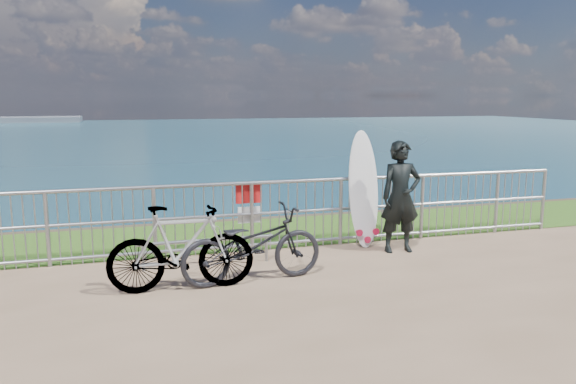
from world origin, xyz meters
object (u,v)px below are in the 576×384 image
object	(u,v)px
bicycle_near	(252,245)
surfer	(401,197)
surfboard	(364,193)
bicycle_far	(181,248)

from	to	relation	value
bicycle_near	surfer	bearing A→B (deg)	-78.77
surfer	bicycle_near	bearing A→B (deg)	-157.51
surfboard	bicycle_far	xyz separation A→B (m)	(-3.08, -1.38, -0.32)
surfboard	bicycle_far	world-z (taller)	surfboard
surfer	bicycle_near	distance (m)	2.72
bicycle_far	bicycle_near	bearing A→B (deg)	-83.89
surfer	bicycle_far	distance (m)	3.62
surfboard	bicycle_near	bearing A→B (deg)	-148.77
bicycle_near	surfboard	bearing A→B (deg)	-65.13
bicycle_near	bicycle_far	xyz separation A→B (m)	(-0.93, -0.08, 0.05)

